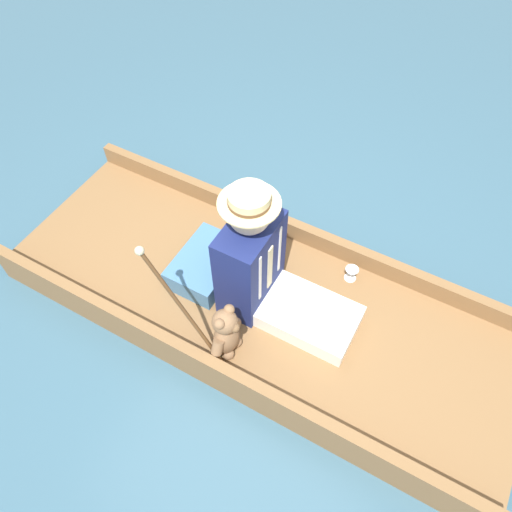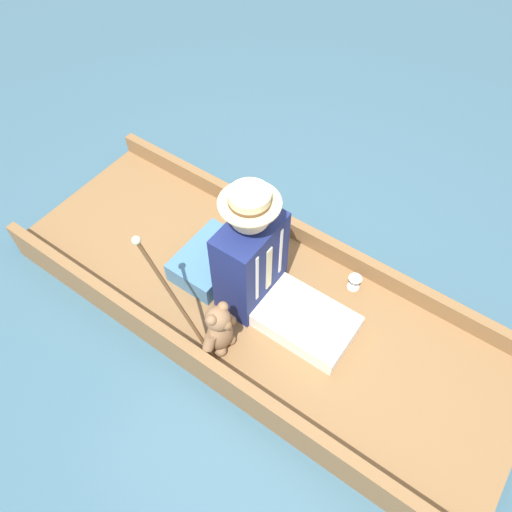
# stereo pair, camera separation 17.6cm
# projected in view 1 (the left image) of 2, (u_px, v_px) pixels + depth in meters

# --- Properties ---
(ground_plane) EXTENTS (16.00, 16.00, 0.00)m
(ground_plane) POSITION_uv_depth(u_px,v_px,m) (258.00, 311.00, 3.05)
(ground_plane) COLOR #385B70
(punt_boat) EXTENTS (1.11, 3.06, 0.28)m
(punt_boat) POSITION_uv_depth(u_px,v_px,m) (258.00, 303.00, 2.98)
(punt_boat) COLOR brown
(punt_boat) RESTS_ON ground_plane
(seat_cushion) EXTENTS (0.46, 0.32, 0.14)m
(seat_cushion) POSITION_uv_depth(u_px,v_px,m) (206.00, 265.00, 2.99)
(seat_cushion) COLOR teal
(seat_cushion) RESTS_ON punt_boat
(seated_person) EXTENTS (0.40, 0.80, 0.85)m
(seated_person) POSITION_uv_depth(u_px,v_px,m) (264.00, 269.00, 2.67)
(seated_person) COLOR white
(seated_person) RESTS_ON punt_boat
(teddy_bear) EXTENTS (0.26, 0.15, 0.37)m
(teddy_bear) POSITION_uv_depth(u_px,v_px,m) (226.00, 333.00, 2.60)
(teddy_bear) COLOR #846042
(teddy_bear) RESTS_ON punt_boat
(wine_glass) EXTENTS (0.08, 0.08, 0.09)m
(wine_glass) POSITION_uv_depth(u_px,v_px,m) (352.00, 272.00, 2.96)
(wine_glass) COLOR silver
(wine_glass) RESTS_ON punt_boat
(walking_cane) EXTENTS (0.04, 0.41, 0.77)m
(walking_cane) POSITION_uv_depth(u_px,v_px,m) (177.00, 301.00, 2.39)
(walking_cane) COLOR brown
(walking_cane) RESTS_ON punt_boat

